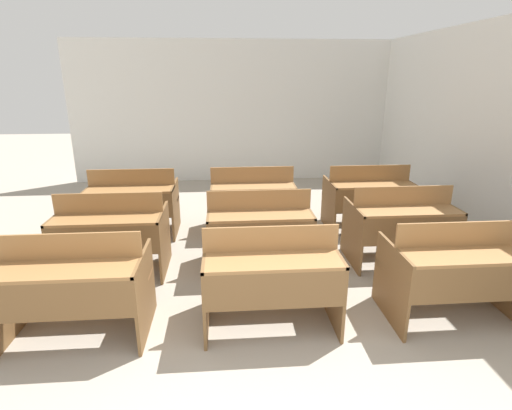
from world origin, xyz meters
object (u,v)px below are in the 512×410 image
Objects in this scene: bench_front_center at (271,276)px; bench_third_right at (369,196)px; bench_front_left at (74,285)px; bench_second_center at (259,229)px; bench_front_right at (456,270)px; bench_third_center at (252,198)px; bench_second_left at (111,233)px; wastepaper_bin at (413,198)px; bench_third_left at (133,201)px; bench_second_right at (401,224)px.

bench_third_right is at bearing 53.52° from bench_front_center.
bench_second_center is (1.69, 1.18, 0.00)m from bench_front_left.
bench_third_center is (-1.70, 2.38, 0.00)m from bench_front_right.
bench_third_right is at bearing 18.90° from bench_second_left.
bench_front_center is 1.00× the size of bench_second_center.
wastepaper_bin is at bearing 15.63° from bench_third_center.
bench_second_left is 3.12× the size of wastepaper_bin.
bench_front_center and bench_third_left have the same top height.
bench_front_center and bench_third_right have the same top height.
bench_front_left and bench_front_center have the same top height.
bench_third_center is at bearing 89.96° from bench_front_center.
wastepaper_bin is at bearing 35.25° from bench_second_center.
bench_second_left is 1.00× the size of bench_third_center.
bench_second_right is at bearing 0.86° from bench_second_center.
bench_front_left and bench_second_right have the same top height.
wastepaper_bin is at bearing 70.55° from bench_front_right.
bench_front_center reaches higher than wastepaper_bin.
bench_third_center is 1.00× the size of bench_third_right.
bench_front_left is at bearing -125.40° from bench_third_center.
bench_front_right and bench_third_center have the same top height.
bench_third_left is at bearing -169.94° from wastepaper_bin.
bench_third_left and bench_third_right have the same top height.
wastepaper_bin is (4.51, 0.80, -0.31)m from bench_third_left.
bench_third_center is (-1.71, 1.18, 0.00)m from bench_second_right.
bench_front_left is at bearing -179.98° from bench_front_right.
bench_second_left and bench_third_right have the same top height.
bench_third_left is 1.00× the size of bench_third_center.
bench_front_left is at bearing -144.90° from wastepaper_bin.
bench_second_left and bench_third_left have the same top height.
wastepaper_bin is at bearing 48.08° from bench_front_center.
wastepaper_bin is at bearing 36.63° from bench_third_right.
bench_second_center is (-0.00, 1.14, 0.00)m from bench_front_center.
bench_second_center is (-1.71, 1.17, 0.00)m from bench_front_right.
bench_second_right is at bearing -34.74° from bench_third_center.
bench_second_right is at bearing 34.43° from bench_front_center.
bench_second_right is (1.71, 1.17, 0.00)m from bench_front_center.
bench_second_right is at bearing 89.73° from bench_front_right.
bench_third_center is at bearing 145.26° from bench_second_right.
bench_second_center and bench_third_center have the same top height.
bench_front_center is (1.69, 0.03, 0.00)m from bench_front_left.
bench_front_left is 3.39m from bench_front_right.
wastepaper_bin is at bearing 23.79° from bench_second_left.
bench_second_center is 1.00× the size of bench_second_right.
bench_front_center is at bearing -89.78° from bench_second_center.
bench_third_center is 2.94m from wastepaper_bin.
bench_third_left is at bearing 144.66° from bench_second_center.
bench_second_right is 2.08m from bench_third_center.
bench_front_left is at bearing -90.24° from bench_second_left.
bench_front_center is 2.04m from bench_second_left.
bench_front_right is 2.07m from bench_second_center.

